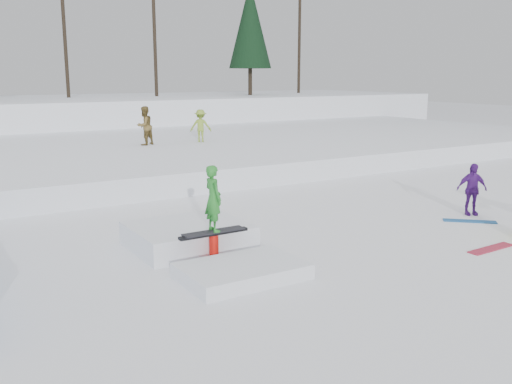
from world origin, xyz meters
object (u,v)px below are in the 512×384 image
walker_olive (145,126)px  spectator_purple (472,189)px  walker_ygreen (201,126)px  jib_rail_feature (202,242)px

walker_olive → spectator_purple: size_ratio=1.17×
walker_ygreen → jib_rail_feature: bearing=95.0°
walker_ygreen → walker_olive: bearing=26.7°
spectator_purple → jib_rail_feature: size_ratio=0.34×
walker_olive → walker_ygreen: walker_olive is taller
walker_ygreen → spectator_purple: 14.27m
spectator_purple → walker_olive: bearing=134.8°
walker_ygreen → jib_rail_feature: walker_ygreen is taller
walker_ygreen → jib_rail_feature: 15.02m
walker_ygreen → spectator_purple: size_ratio=1.03×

